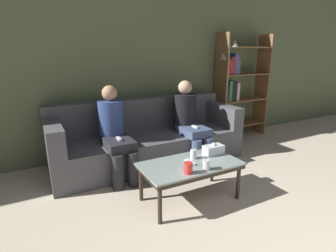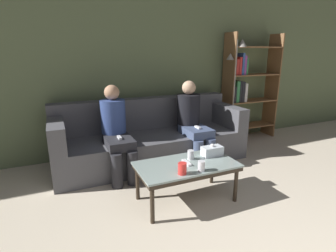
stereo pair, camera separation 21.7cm
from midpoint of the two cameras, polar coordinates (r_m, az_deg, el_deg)
wall_back at (r=3.94m, az=-9.39°, el=13.03°), size 12.00×0.06×2.60m
couch at (r=3.65m, az=-6.17°, el=-2.94°), size 2.57×0.87×0.84m
coffee_table at (r=2.65m, az=2.50°, el=-8.93°), size 1.00×0.53×0.41m
cup_near_left at (r=2.72m, az=3.26°, el=-6.17°), size 0.07×0.07×0.10m
cup_near_right at (r=2.40m, az=1.82°, el=-9.16°), size 0.08×0.08×0.11m
cup_far_center at (r=2.48m, az=5.85°, el=-8.45°), size 0.07×0.07×0.10m
tissue_box at (r=2.86m, az=7.71°, el=-5.16°), size 0.22×0.12×0.13m
game_remote at (r=2.63m, az=2.52°, el=-7.89°), size 0.04×0.15×0.02m
bookshelf at (r=4.68m, az=13.35°, el=8.14°), size 0.97×0.32×1.78m
standing_lamp at (r=4.36m, az=11.49°, el=9.52°), size 0.31×0.26×1.67m
seated_person_left_end at (r=3.21m, az=-13.47°, el=-1.02°), size 0.31×0.70×1.10m
seated_person_mid_left at (r=3.61m, az=2.81°, el=1.39°), size 0.32×0.68×1.10m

